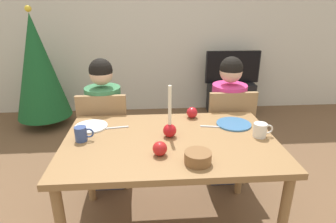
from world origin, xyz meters
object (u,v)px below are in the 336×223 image
Objects in this scene: apple_by_left_plate at (160,149)px; chair_left at (106,134)px; tv_stand at (230,98)px; christmas_tree at (38,67)px; chair_right at (227,130)px; person_right_child at (227,123)px; mug_left at (81,134)px; tv at (233,67)px; candle_centerpiece at (170,127)px; plate_left at (91,126)px; plate_right at (234,124)px; dining_table at (170,151)px; apple_near_candle at (192,113)px; bowl_walnuts at (198,158)px; person_left_child at (106,127)px; mug_right at (261,130)px.

chair_left is at bearing 118.81° from apple_by_left_plate.
tv_stand is 0.41× the size of christmas_tree.
person_right_child is at bearing 90.00° from chair_right.
chair_right is at bearing 26.97° from mug_left.
chair_right is at bearing 0.00° from chair_left.
tv is 2.82m from mug_left.
chair_right is at bearing 45.03° from candle_centerpiece.
plate_left is at bearing -61.21° from christmas_tree.
plate_right is (1.04, -0.03, 0.00)m from plate_left.
christmas_tree reaches higher than plate_right.
person_right_child is 1.48× the size of tv.
dining_table is 0.81m from chair_left.
christmas_tree is 18.20× the size of apple_near_candle.
christmas_tree reaches higher than bowl_walnuts.
bowl_walnuts is at bearing -55.28° from person_left_child.
tv is at bearing 46.43° from chair_left.
dining_table is at bearing 179.57° from mug_right.
chair_right reaches higher than mug_right.
plate_left is at bearing -128.58° from tv.
person_right_child is at bearing 37.15° from apple_near_candle.
christmas_tree reaches higher than tv.
christmas_tree is 6.17× the size of plate_right.
mug_right is 0.87× the size of bowl_walnuts.
mug_left is at bearing -95.64° from plate_left.
bowl_walnuts is at bearing -24.70° from mug_left.
person_left_child is 1.32m from mug_right.
apple_near_candle reaches higher than plate_left.
tv_stand is at bearing -90.00° from tv.
chair_left is 0.83m from candle_centerpiece.
tv_stand is (1.09, 2.30, -0.43)m from dining_table.
dining_table is 9.11× the size of bowl_walnuts.
christmas_tree is 6.64× the size of plate_left.
apple_by_left_plate is at bearing -24.11° from mug_left.
chair_left and chair_right have the same top height.
candle_centerpiece is at bearing -133.38° from person_right_child.
tv_stand is at bearing 73.89° from plate_right.
mug_right is (1.12, -0.64, 0.23)m from person_left_child.
mug_right is (0.04, -0.64, 0.23)m from person_right_child.
tv_stand is 1.79× the size of candle_centerpiece.
person_right_child is 9.49× the size of mug_left.
person_left_child is 5.00× the size of plate_left.
chair_left is at bearing -133.59° from tv_stand.
dining_table is 16.37× the size of apple_near_candle.
dining_table is at bearing -131.53° from person_right_child.
apple_by_left_plate is at bearing -62.14° from person_left_child.
mug_left is at bearing 155.30° from bowl_walnuts.
mug_left is at bearing -126.25° from tv_stand.
candle_centerpiece is 4.10× the size of apple_by_left_plate.
person_left_child is 8.76× the size of mug_right.
plate_left is at bearing -170.59° from apple_near_candle.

